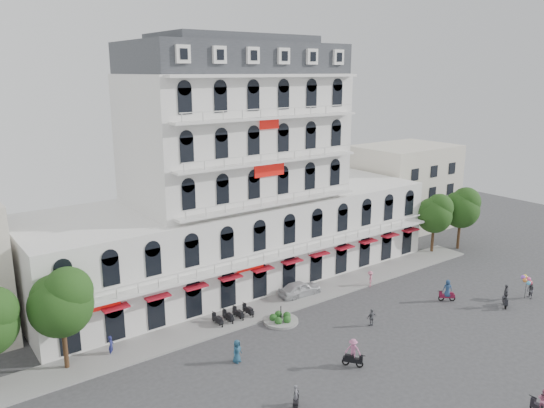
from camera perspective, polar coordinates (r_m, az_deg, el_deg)
The scene contains 20 objects.
ground at distance 47.35m, azimuth 8.49°, elevation -14.11°, with size 120.00×120.00×0.00m, color #38383A.
sidewalk at distance 53.35m, azimuth 1.59°, elevation -10.48°, with size 53.00×4.00×0.16m, color gray.
main_building at distance 57.22m, azimuth -3.88°, elevation 1.65°, with size 45.00×15.00×25.80m.
flank_building_east at distance 79.20m, azimuth 13.98°, elevation 1.83°, with size 14.00×10.00×12.00m, color beige.
traffic_island at distance 49.47m, azimuth 0.96°, elevation -12.32°, with size 3.20×3.20×1.60m.
parked_scooter_row at distance 49.95m, azimuth -4.17°, elevation -12.41°, with size 4.40×1.80×1.10m, color black, non-canonical shape.
tree_west_inner at distance 43.05m, azimuth -21.74°, elevation -9.62°, with size 4.76×4.76×8.25m.
tree_east_inner at distance 68.82m, azimuth 17.12°, elevation -0.88°, with size 4.40×4.37×7.57m.
tree_east_outer at distance 71.37m, azimuth 19.71°, elevation -0.28°, with size 4.65×4.65×8.05m.
parked_car at distance 54.62m, azimuth 3.03°, elevation -9.07°, with size 1.86×4.62×1.57m, color silver.
rider_west at distance 38.01m, azimuth 2.58°, elevation -20.26°, with size 1.26×1.35×1.93m.
rider_southwest at distance 41.41m, azimuth 27.14°, elevation -18.46°, with size 0.65×1.70×2.06m.
rider_east at distance 56.05m, azimuth 18.35°, elevation -8.81°, with size 1.39×1.22×2.25m.
rider_northeast at distance 56.74m, azimuth 23.83°, elevation -8.99°, with size 1.41×1.20×2.34m.
rider_center at distance 42.87m, azimuth 8.70°, elevation -15.44°, with size 1.27×1.44×2.33m.
pedestrian_left at distance 43.19m, azimuth -3.79°, elevation -15.52°, with size 0.92×0.60×1.89m, color navy.
pedestrian_mid at distance 49.42m, azimuth 10.68°, elevation -11.89°, with size 0.95×0.40×1.62m, color slate.
pedestrian_right at distance 57.75m, azimuth 10.50°, elevation -7.91°, with size 1.10×0.63×1.71m, color pink.
pedestrian_far at distance 45.95m, azimuth -16.92°, elevation -14.35°, with size 0.62×0.40×1.69m, color navy.
balloon_vendor at distance 59.66m, azimuth 25.92°, elevation -7.99°, with size 1.43×1.32×2.45m.
Camera 1 is at (-29.87, -29.23, 22.27)m, focal length 35.00 mm.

